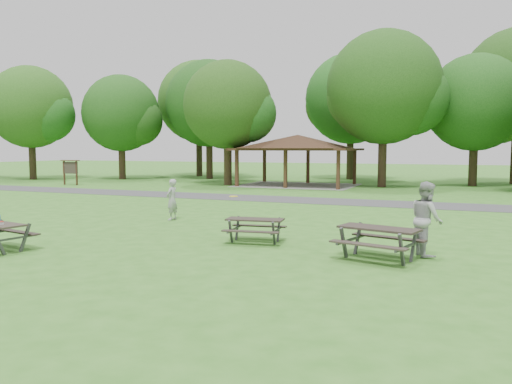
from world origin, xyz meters
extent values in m
plane|color=#357421|center=(0.00, 0.00, 0.00)|extent=(160.00, 160.00, 0.00)
cube|color=#3F3F42|center=(0.00, 14.00, 0.01)|extent=(120.00, 3.20, 0.02)
cube|color=#372014|center=(-7.70, 21.30, 1.30)|extent=(0.22, 0.22, 2.60)
cube|color=#372214|center=(-7.70, 26.70, 1.30)|extent=(0.22, 0.22, 2.60)
cube|color=#342112|center=(-4.00, 21.30, 1.30)|extent=(0.22, 0.22, 2.60)
cube|color=#3B2115|center=(-4.00, 26.70, 1.30)|extent=(0.22, 0.22, 2.60)
cube|color=#372114|center=(-0.30, 21.30, 1.30)|extent=(0.22, 0.22, 2.60)
cube|color=#342113|center=(-0.30, 26.70, 1.30)|extent=(0.22, 0.22, 2.60)
cube|color=#352015|center=(-4.00, 24.00, 2.68)|extent=(8.60, 6.60, 0.16)
pyramid|color=#311E13|center=(-4.00, 24.00, 3.26)|extent=(7.01, 7.01, 1.00)
cube|color=gray|center=(-4.00, 24.00, 0.01)|extent=(8.40, 6.40, 0.03)
cube|color=#351D13|center=(-20.60, 18.00, 0.90)|extent=(0.10, 0.10, 1.80)
cube|color=#331B12|center=(-19.40, 18.00, 0.90)|extent=(0.10, 0.10, 1.80)
cube|color=#302822|center=(-20.00, 18.00, 1.30)|extent=(1.40, 0.06, 0.90)
cube|color=#382416|center=(-20.00, 18.00, 1.85)|extent=(1.60, 0.30, 0.06)
cylinder|color=black|center=(-28.00, 22.00, 1.84)|extent=(0.60, 0.60, 3.67)
sphere|color=#214E16|center=(-28.00, 22.00, 6.38)|extent=(7.20, 7.20, 7.20)
sphere|color=#174D16|center=(-26.38, 22.30, 5.66)|extent=(4.68, 4.68, 4.68)
sphere|color=#164B15|center=(-29.44, 21.80, 5.83)|extent=(4.32, 4.32, 4.32)
cylinder|color=#312016|center=(-21.00, 25.50, 1.66)|extent=(0.60, 0.60, 3.32)
sphere|color=#174413|center=(-21.00, 25.50, 5.88)|extent=(6.80, 6.80, 6.80)
sphere|color=#194313|center=(-19.47, 25.80, 5.20)|extent=(4.42, 4.42, 4.42)
sphere|color=#144513|center=(-22.36, 25.30, 5.37)|extent=(4.08, 4.08, 4.08)
cylinder|color=black|center=(-14.00, 29.00, 1.92)|extent=(0.60, 0.60, 3.85)
sphere|color=#153F12|center=(-14.00, 29.00, 6.77)|extent=(7.80, 7.80, 7.80)
sphere|color=#144413|center=(-12.25, 29.30, 5.99)|extent=(5.07, 5.07, 5.07)
sphere|color=#1E4E16|center=(-15.56, 28.80, 6.19)|extent=(4.68, 4.68, 4.68)
cylinder|color=#2F2214|center=(-9.00, 22.50, 1.75)|extent=(0.60, 0.60, 3.50)
sphere|color=#1D4213|center=(-9.00, 22.50, 5.97)|extent=(6.60, 6.60, 6.60)
sphere|color=#164A15|center=(-7.52, 22.80, 5.31)|extent=(4.29, 4.29, 4.29)
sphere|color=#1C4313|center=(-10.32, 22.30, 5.48)|extent=(3.96, 3.96, 3.96)
cylinder|color=black|center=(2.00, 25.00, 2.01)|extent=(0.60, 0.60, 4.02)
sphere|color=#1A4213|center=(2.00, 25.00, 7.02)|extent=(8.00, 8.00, 8.00)
sphere|color=#164413|center=(3.80, 25.30, 6.22)|extent=(5.20, 5.20, 5.20)
sphere|color=#1D4E16|center=(0.40, 24.80, 6.42)|extent=(4.80, 4.80, 4.80)
cylinder|color=black|center=(8.00, 28.50, 1.72)|extent=(0.60, 0.60, 3.43)
sphere|color=#174614|center=(8.00, 28.50, 6.05)|extent=(7.00, 7.00, 7.00)
sphere|color=#214F16|center=(9.57, 28.80, 5.36)|extent=(4.55, 4.55, 4.55)
sphere|color=#134213|center=(6.60, 28.30, 5.53)|extent=(4.20, 4.20, 4.20)
cylinder|color=black|center=(-17.00, 32.50, 2.19)|extent=(0.60, 0.60, 4.38)
sphere|color=#1F4B15|center=(-17.00, 32.50, 7.38)|extent=(8.00, 8.00, 8.00)
sphere|color=#164212|center=(-15.20, 32.80, 6.58)|extent=(5.20, 5.20, 5.20)
sphere|color=#1C4914|center=(-18.60, 32.30, 6.78)|extent=(4.80, 4.80, 4.80)
cylinder|color=#2E2114|center=(-2.00, 33.00, 2.06)|extent=(0.60, 0.60, 4.13)
sphere|color=#164D16|center=(-2.00, 33.00, 7.13)|extent=(8.00, 8.00, 8.00)
sphere|color=#1F4D16|center=(-0.20, 33.30, 6.33)|extent=(5.20, 5.20, 5.20)
sphere|color=#214D16|center=(-3.60, 32.80, 6.53)|extent=(4.80, 4.80, 4.80)
sphere|color=#214E16|center=(9.32, 31.80, 7.07)|extent=(5.04, 5.04, 5.04)
cube|color=black|center=(-4.08, -1.13, 0.43)|extent=(1.78, 0.56, 0.04)
cube|color=#444446|center=(-3.44, -1.46, 0.36)|extent=(0.12, 0.37, 0.77)
cube|color=#424245|center=(-3.51, -1.82, 0.39)|extent=(0.31, 1.42, 0.05)
cube|color=#2A241E|center=(1.77, 2.08, 0.67)|extent=(1.74, 0.89, 0.05)
cube|color=#2D2521|center=(1.85, 1.54, 0.40)|extent=(1.68, 0.48, 0.04)
cube|color=#2A241F|center=(1.69, 2.62, 0.40)|extent=(1.68, 0.48, 0.04)
cube|color=#444447|center=(1.19, 1.64, 0.34)|extent=(0.11, 0.35, 0.72)
cube|color=#38393B|center=(1.08, 2.33, 0.34)|extent=(0.11, 0.35, 0.72)
cube|color=#454547|center=(1.14, 1.98, 0.36)|extent=(0.25, 1.34, 0.05)
cube|color=#3C3D3F|center=(2.45, 1.83, 0.34)|extent=(0.11, 0.35, 0.72)
cube|color=#444446|center=(2.35, 2.51, 0.34)|extent=(0.11, 0.35, 0.72)
cube|color=#38383A|center=(2.40, 2.17, 0.36)|extent=(0.25, 1.34, 0.05)
cube|color=#2A231E|center=(5.48, 1.12, 0.78)|extent=(2.05, 1.21, 0.05)
cube|color=#312923|center=(5.32, 0.50, 0.47)|extent=(1.93, 0.74, 0.04)
cube|color=black|center=(5.63, 1.73, 0.47)|extent=(1.93, 0.74, 0.04)
cube|color=#404042|center=(4.66, 0.91, 0.39)|extent=(0.16, 0.41, 0.84)
cube|color=#3F3E41|center=(4.86, 1.69, 0.39)|extent=(0.16, 0.41, 0.84)
cube|color=#3F3F42|center=(4.76, 1.30, 0.42)|extent=(0.44, 1.53, 0.05)
cube|color=#454447|center=(6.10, 0.55, 0.39)|extent=(0.16, 0.41, 0.84)
cube|color=#47474A|center=(6.30, 1.32, 0.39)|extent=(0.16, 0.41, 0.84)
cube|color=#403F42|center=(6.20, 0.94, 0.42)|extent=(0.44, 1.53, 0.05)
cylinder|color=yellow|center=(0.12, 4.10, 1.11)|extent=(0.38, 0.38, 0.02)
imported|color=#A2A2A4|center=(-2.96, 5.08, 0.79)|extent=(0.38, 0.58, 1.58)
imported|color=#A9A9AC|center=(6.53, 2.07, 0.96)|extent=(1.04, 1.15, 1.91)
camera|label=1|loc=(7.36, -11.27, 2.75)|focal=35.00mm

